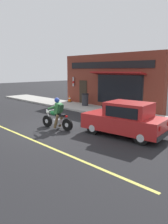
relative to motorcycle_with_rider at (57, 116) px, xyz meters
name	(u,v)px	position (x,y,z in m)	size (l,w,h in m)	color
ground_plane	(52,128)	(-0.10, 0.34, -0.68)	(80.00, 80.00, 0.00)	black
sidewalk_curb	(84,108)	(5.18, 3.34, -0.61)	(2.60, 22.00, 0.14)	#ADAAA3
storefront_building	(109,81)	(6.71, 2.13, 1.43)	(1.25, 9.34, 4.20)	maroon
motorcycle_with_rider	(57,116)	(0.00, 0.00, 0.00)	(0.67, 2.01, 1.62)	black
car_hatchback	(125,119)	(1.48, -3.11, 0.09)	(2.09, 3.95, 1.57)	black
fire_hydrant	(121,105)	(5.67, 0.17, -0.11)	(0.36, 0.24, 0.88)	red
trash_bin	(85,100)	(5.64, 3.67, -0.04)	(0.56, 0.56, 0.98)	#2D2D33
traffic_cone	(70,99)	(6.12, 6.14, -0.25)	(0.36, 0.36, 0.60)	black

